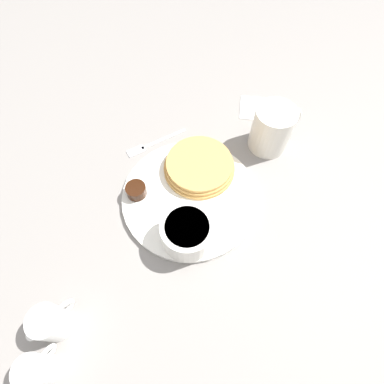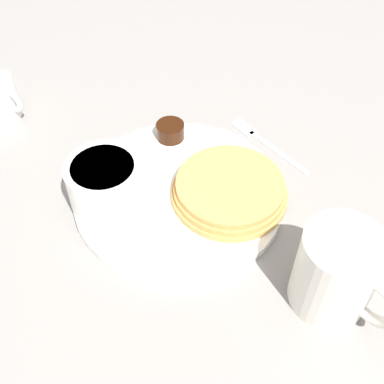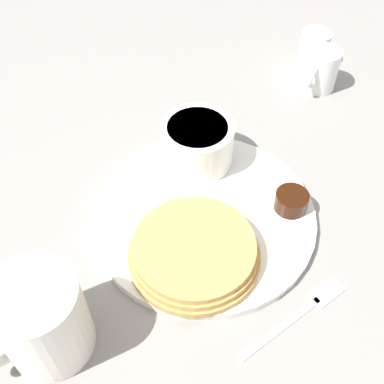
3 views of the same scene
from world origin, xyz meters
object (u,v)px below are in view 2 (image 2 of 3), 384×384
object	(u,v)px
coffee_mug	(338,273)
creamer_pitcher_near	(0,97)
plate	(179,194)
bowl	(105,182)
fork	(260,139)

from	to	relation	value
coffee_mug	creamer_pitcher_near	distance (m)	0.56
plate	bowl	xyz separation A→B (m)	(-0.02, 0.09, 0.04)
bowl	creamer_pitcher_near	size ratio (longest dim) A/B	1.27
plate	bowl	bearing A→B (deg)	105.37
plate	coffee_mug	size ratio (longest dim) A/B	2.61
plate	creamer_pitcher_near	world-z (taller)	creamer_pitcher_near
fork	creamer_pitcher_near	bearing A→B (deg)	89.26
coffee_mug	creamer_pitcher_near	xyz separation A→B (m)	(0.26, 0.49, -0.02)
creamer_pitcher_near	fork	distance (m)	0.40
creamer_pitcher_near	fork	bearing A→B (deg)	-90.74
plate	fork	xyz separation A→B (m)	(0.13, -0.10, -0.00)
bowl	fork	size ratio (longest dim) A/B	0.82
fork	bowl	bearing A→B (deg)	128.66
creamer_pitcher_near	coffee_mug	bearing A→B (deg)	-118.26
fork	plate	bearing A→B (deg)	141.50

